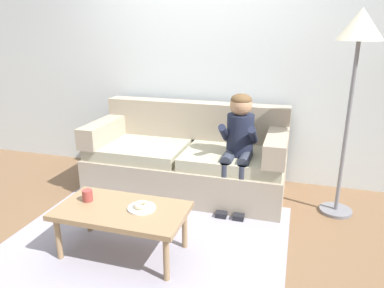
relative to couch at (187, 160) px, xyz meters
The scene contains 11 objects.
ground 0.91m from the couch, 90.84° to the right, with size 10.00×10.00×0.00m, color brown.
wall_back 1.20m from the couch, 91.28° to the left, with size 8.00×0.10×2.80m, color silver.
area_rug 1.14m from the couch, 90.65° to the right, with size 2.24×1.84×0.01m, color #9993A3.
couch is the anchor object (origin of this frame).
coffee_table 1.30m from the couch, 95.12° to the right, with size 0.98×0.53×0.39m.
person_child 0.70m from the couch, 19.46° to the right, with size 0.34×0.58×1.10m.
plate 1.26m from the couch, 88.48° to the right, with size 0.21×0.21×0.01m, color white.
donut 1.26m from the couch, 88.48° to the right, with size 0.12×0.12×0.04m, color beige.
mug 1.33m from the couch, 108.73° to the right, with size 0.08×0.08×0.09m, color #993D38.
toy_controller 1.15m from the couch, 127.14° to the right, with size 0.23×0.09×0.05m.
floor_lamp 1.96m from the couch, ahead, with size 0.38×0.38×1.84m.
Camera 1 is at (1.09, -2.60, 1.67)m, focal length 33.47 mm.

